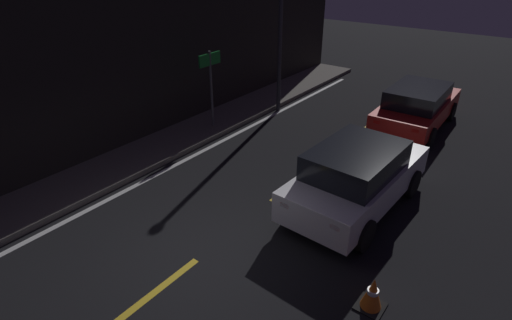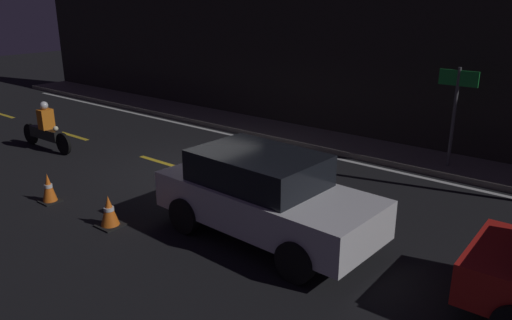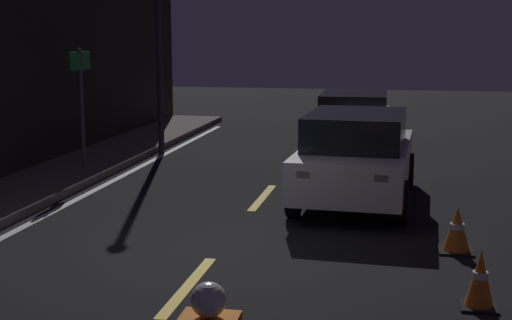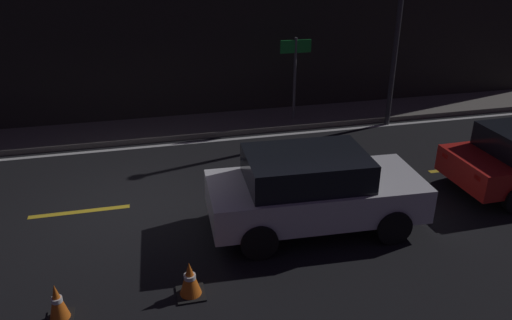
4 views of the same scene
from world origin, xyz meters
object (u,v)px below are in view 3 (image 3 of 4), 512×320
traffic_cone_near (480,280)px  traffic_cone_mid (457,230)px  sedan_white (356,155)px  street_lamp (158,15)px  taxi_red (354,119)px  shop_sign (81,84)px

traffic_cone_near → traffic_cone_mid: traffic_cone_near is taller
sedan_white → street_lamp: street_lamp is taller
sedan_white → taxi_red: sedan_white is taller
traffic_cone_near → traffic_cone_mid: 1.95m
sedan_white → taxi_red: (5.49, 0.39, -0.06)m
traffic_cone_mid → sedan_white: bearing=30.4°
street_lamp → sedan_white: bearing=-130.1°
sedan_white → street_lamp: bearing=52.4°
taxi_red → traffic_cone_mid: (-8.01, -1.87, -0.46)m
traffic_cone_near → shop_sign: size_ratio=0.26×
taxi_red → street_lamp: bearing=106.7°
street_lamp → traffic_cone_mid: bearing=-136.2°
taxi_red → traffic_cone_near: (-9.96, -1.96, -0.45)m
traffic_cone_near → street_lamp: (8.54, 6.41, 2.93)m
shop_sign → traffic_cone_near: bearing=-129.3°
taxi_red → shop_sign: (-4.11, 5.18, 1.07)m
sedan_white → traffic_cone_near: bearing=-158.2°
shop_sign → street_lamp: size_ratio=0.42×
street_lamp → taxi_red: bearing=-72.3°
taxi_red → shop_sign: size_ratio=1.81×
traffic_cone_near → taxi_red: bearing=11.1°
traffic_cone_mid → street_lamp: street_lamp is taller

